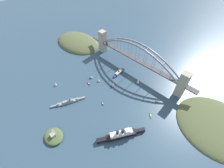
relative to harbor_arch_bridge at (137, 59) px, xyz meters
name	(u,v)px	position (x,y,z in m)	size (l,w,h in m)	color
ground_plane	(135,69)	(0.00, 0.00, -29.95)	(1400.00, 1400.00, 0.00)	#334C60
harbor_arch_bridge	(137,59)	(0.00, 0.00, 0.00)	(285.07, 15.70, 68.34)	#ADA38E
headland_west_shore	(218,126)	(-195.44, 18.83, -29.95)	(136.59, 123.32, 19.41)	#515B38
headland_east_shore	(79,43)	(189.19, 23.55, -29.95)	(143.71, 96.05, 28.77)	#515B38
ocean_liner	(121,135)	(-87.69, 148.52, -23.76)	(47.70, 73.23, 20.09)	black
naval_cruiser	(68,102)	(31.01, 168.22, -27.25)	(30.61, 61.32, 16.29)	gray
harbor_ferry_steamer	(119,72)	(17.86, 38.05, -27.50)	(10.03, 38.51, 7.99)	navy
fort_island_mid_harbor	(54,136)	(-10.31, 225.66, -26.56)	(33.44, 28.44, 11.58)	#4C6038
seaplane_taxiing_near_bridge	(134,57)	(29.15, -32.56, -27.91)	(9.45, 9.26, 4.91)	#B7B7B2
small_boat_0	(98,80)	(32.37, 88.69, -26.06)	(8.70, 4.87, 8.32)	#2D6B3D
small_boat_1	(138,82)	(-33.21, 32.17, -25.26)	(9.64, 8.50, 10.12)	#2D6B3D
small_boat_2	(103,103)	(-18.55, 124.02, -29.08)	(8.32, 6.18, 2.40)	#234C8C
small_boat_3	(151,115)	(-100.28, 81.78, -29.21)	(8.77, 10.68, 2.06)	#2D6B3D
small_boat_4	(157,100)	(-90.77, 46.75, -26.32)	(6.94, 4.41, 7.82)	#2D6B3D
small_boat_5	(113,84)	(-0.93, 76.80, -24.24)	(7.66, 10.41, 12.48)	black
small_boat_6	(55,84)	(88.94, 161.06, -25.50)	(7.17, 7.94, 9.57)	#B2231E
small_boat_7	(91,77)	(51.35, 92.65, -25.47)	(7.23, 9.04, 9.57)	black
small_boat_8	(89,84)	(41.48, 108.82, -29.12)	(11.08, 3.49, 2.23)	#B2231E
channel_marker_buoy	(104,68)	(54.60, 49.85, -28.83)	(2.20, 2.20, 2.75)	red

